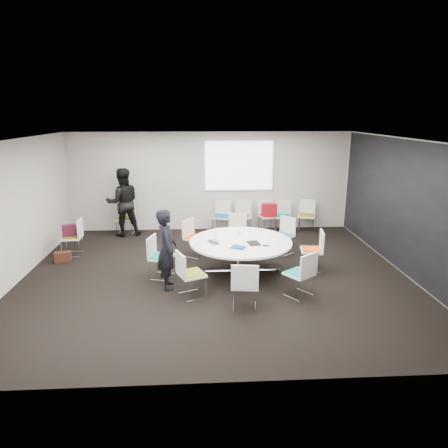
{
  "coord_description": "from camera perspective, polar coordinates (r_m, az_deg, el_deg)",
  "views": [
    {
      "loc": [
        -0.27,
        -7.82,
        3.3
      ],
      "look_at": [
        0.2,
        0.4,
        1.0
      ],
      "focal_mm": 32.0,
      "sensor_mm": 36.0,
      "label": 1
    }
  ],
  "objects": [
    {
      "name": "room_shell",
      "position": [
        8.06,
        -0.59,
        1.97
      ],
      "size": [
        8.08,
        7.08,
        2.88
      ],
      "color": "black",
      "rests_on": "ground"
    },
    {
      "name": "conference_table",
      "position": [
        8.38,
        2.38,
        -3.72
      ],
      "size": [
        2.12,
        2.12,
        0.73
      ],
      "color": "silver",
      "rests_on": "ground"
    },
    {
      "name": "projection_screen",
      "position": [
        11.43,
        2.15,
        8.3
      ],
      "size": [
        1.9,
        0.03,
        1.35
      ],
      "primitive_type": "cube",
      "color": "white",
      "rests_on": "room_shell"
    },
    {
      "name": "chair_ring_a",
      "position": [
        8.87,
        12.39,
        -4.71
      ],
      "size": [
        0.51,
        0.52,
        0.88
      ],
      "rotation": [
        0.0,
        0.0,
        1.42
      ],
      "color": "silver",
      "rests_on": "ground"
    },
    {
      "name": "chair_ring_b",
      "position": [
        9.76,
        8.32,
        -2.62
      ],
      "size": [
        0.64,
        0.64,
        0.88
      ],
      "rotation": [
        0.0,
        0.0,
        2.28
      ],
      "color": "silver",
      "rests_on": "ground"
    },
    {
      "name": "chair_ring_c",
      "position": [
        9.96,
        1.62,
        -2.08
      ],
      "size": [
        0.6,
        0.59,
        0.88
      ],
      "rotation": [
        0.0,
        0.0,
        2.74
      ],
      "color": "silver",
      "rests_on": "ground"
    },
    {
      "name": "chair_ring_d",
      "position": [
        9.52,
        -4.12,
        -2.97
      ],
      "size": [
        0.63,
        0.63,
        0.88
      ],
      "rotation": [
        0.0,
        0.0,
        4.12
      ],
      "color": "silver",
      "rests_on": "ground"
    },
    {
      "name": "chair_ring_e",
      "position": [
        8.37,
        -8.93,
        -5.79
      ],
      "size": [
        0.55,
        0.56,
        0.88
      ],
      "rotation": [
        0.0,
        0.0,
        4.45
      ],
      "color": "silver",
      "rests_on": "ground"
    },
    {
      "name": "chair_ring_f",
      "position": [
        7.46,
        -4.72,
        -8.37
      ],
      "size": [
        0.59,
        0.6,
        0.88
      ],
      "rotation": [
        0.0,
        0.0,
        5.12
      ],
      "color": "silver",
      "rests_on": "ground"
    },
    {
      "name": "chair_ring_g",
      "position": [
        7.02,
        2.97,
        -9.93
      ],
      "size": [
        0.51,
        0.5,
        0.88
      ],
      "rotation": [
        0.0,
        0.0,
        6.16
      ],
      "color": "silver",
      "rests_on": "ground"
    },
    {
      "name": "chair_ring_h",
      "position": [
        7.59,
        10.71,
        -8.18
      ],
      "size": [
        0.64,
        0.63,
        0.88
      ],
      "rotation": [
        0.0,
        0.0,
        6.92
      ],
      "color": "silver",
      "rests_on": "ground"
    },
    {
      "name": "chair_back_a",
      "position": [
        11.41,
        -0.36,
        0.23
      ],
      "size": [
        0.57,
        0.56,
        0.88
      ],
      "rotation": [
        0.0,
        0.0,
        2.84
      ],
      "color": "silver",
      "rests_on": "ground"
    },
    {
      "name": "chair_back_b",
      "position": [
        11.46,
        2.74,
        0.27
      ],
      "size": [
        0.51,
        0.5,
        0.88
      ],
      "rotation": [
        0.0,
        0.0,
        3.02
      ],
      "color": "silver",
      "rests_on": "ground"
    },
    {
      "name": "chair_back_c",
      "position": [
        11.55,
        6.22,
        0.33
      ],
      "size": [
        0.56,
        0.55,
        0.88
      ],
      "rotation": [
        0.0,
        0.0,
        3.41
      ],
      "color": "silver",
      "rests_on": "ground"
    },
    {
      "name": "chair_back_d",
      "position": [
        11.59,
        8.47,
        0.3
      ],
      "size": [
        0.5,
        0.49,
        0.88
      ],
      "rotation": [
        0.0,
        0.0,
        3.05
      ],
      "color": "silver",
      "rests_on": "ground"
    },
    {
      "name": "chair_back_e",
      "position": [
        11.76,
        11.68,
        0.37
      ],
      "size": [
        0.57,
        0.56,
        0.88
      ],
      "rotation": [
        0.0,
        0.0,
        2.84
      ],
      "color": "silver",
      "rests_on": "ground"
    },
    {
      "name": "chair_spare_left",
      "position": [
        10.2,
        -20.73,
        -2.69
      ],
      "size": [
        0.47,
        0.48,
        0.88
      ],
      "rotation": [
        0.0,
        0.0,
        1.62
      ],
      "color": "silver",
      "rests_on": "ground"
    },
    {
      "name": "chair_person_back",
      "position": [
        11.58,
        -13.86,
        -0.01
      ],
      "size": [
        0.49,
        0.47,
        0.88
      ],
      "rotation": [
        0.0,
        0.0,
        3.08
      ],
      "color": "silver",
      "rests_on": "ground"
    },
    {
      "name": "person_main",
      "position": [
        7.71,
        -8.17,
        -3.59
      ],
      "size": [
        0.46,
        0.62,
        1.57
      ],
      "primitive_type": "imported",
      "rotation": [
        0.0,
        0.0,
        1.72
      ],
      "color": "black",
      "rests_on": "ground"
    },
    {
      "name": "person_back",
      "position": [
        11.26,
        -14.22,
        3.02
      ],
      "size": [
        1.07,
        0.93,
        1.88
      ],
      "primitive_type": "imported",
      "rotation": [
        0.0,
        0.0,
        3.41
      ],
      "color": "black",
      "rests_on": "ground"
    },
    {
      "name": "laptop",
      "position": [
        8.21,
        -1.26,
        -2.56
      ],
      "size": [
        0.34,
        0.37,
        0.02
      ],
      "primitive_type": "imported",
      "rotation": [
        0.0,
        0.0,
        2.15
      ],
      "color": "#333338",
      "rests_on": "conference_table"
    },
    {
      "name": "laptop_lid",
      "position": [
        8.27,
        -1.25,
        -1.56
      ],
      "size": [
        0.08,
        0.3,
        0.22
      ],
      "primitive_type": "cube",
      "rotation": [
        0.0,
        0.0,
        1.35
      ],
      "color": "silver",
      "rests_on": "conference_table"
    },
    {
      "name": "notebook_black",
      "position": [
        8.15,
        4.27,
        -2.74
      ],
      "size": [
        0.27,
        0.33,
        0.02
      ],
      "primitive_type": "cube",
      "rotation": [
        0.0,
        0.0,
        0.17
      ],
      "color": "black",
      "rests_on": "conference_table"
    },
    {
      "name": "tablet_folio",
      "position": [
        7.89,
        2.04,
        -3.33
      ],
      "size": [
        0.32,
        0.3,
        0.03
      ],
      "primitive_type": "cube",
      "rotation": [
        0.0,
        0.0,
        -0.49
      ],
      "color": "navy",
      "rests_on": "conference_table"
    },
    {
      "name": "papers_right",
      "position": [
        8.71,
        5.06,
        -1.61
      ],
      "size": [
        0.36,
        0.3,
        0.0
      ],
      "primitive_type": "cube",
      "rotation": [
        0.0,
        0.0,
        0.37
      ],
      "color": "silver",
      "rests_on": "conference_table"
    },
    {
      "name": "papers_front",
      "position": [
        8.35,
        6.6,
        -2.41
      ],
      "size": [
        0.35,
        0.28,
        0.0
      ],
      "primitive_type": "cube",
      "rotation": [
        0.0,
        0.0,
        0.27
      ],
      "color": "white",
      "rests_on": "conference_table"
    },
    {
      "name": "cup",
      "position": [
        8.72,
        2.12,
        -1.24
      ],
      "size": [
        0.08,
        0.08,
        0.09
      ],
      "primitive_type": "cylinder",
      "color": "white",
      "rests_on": "conference_table"
    },
    {
      "name": "phone",
      "position": [
        8.04,
        5.99,
        -3.1
      ],
      "size": [
        0.15,
        0.11,
        0.01
      ],
      "primitive_type": "cube",
      "rotation": [
        0.0,
        0.0,
        -0.29
      ],
      "color": "black",
      "rests_on": "conference_table"
    },
    {
      "name": "maroon_bag",
      "position": [
        10.11,
        -21.0,
        -0.84
      ],
      "size": [
        0.42,
        0.26,
        0.28
      ],
      "primitive_type": "cube",
      "rotation": [
        0.0,
        0.0,
        0.32
      ],
      "color": "#4D1428",
      "rests_on": "chair_spare_left"
    },
    {
      "name": "brown_bag",
      "position": [
        9.87,
        -22.03,
        -4.38
      ],
      "size": [
        0.39,
        0.23,
        0.24
      ],
      "primitive_type": "cube",
      "rotation": [
        0.0,
        0.0,
        0.21
      ],
      "color": "#3E1E13",
      "rests_on": "ground"
    },
    {
      "name": "red_jacket",
      "position": [
        11.23,
        6.49,
        2.11
      ],
      "size": [
        0.46,
        0.22,
        0.36
      ],
      "primitive_type": "cube",
      "rotation": [
        0.17,
        0.0,
        -0.15
      ],
      "color": "maroon",
      "rests_on": "chair_back_c"
    }
  ]
}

